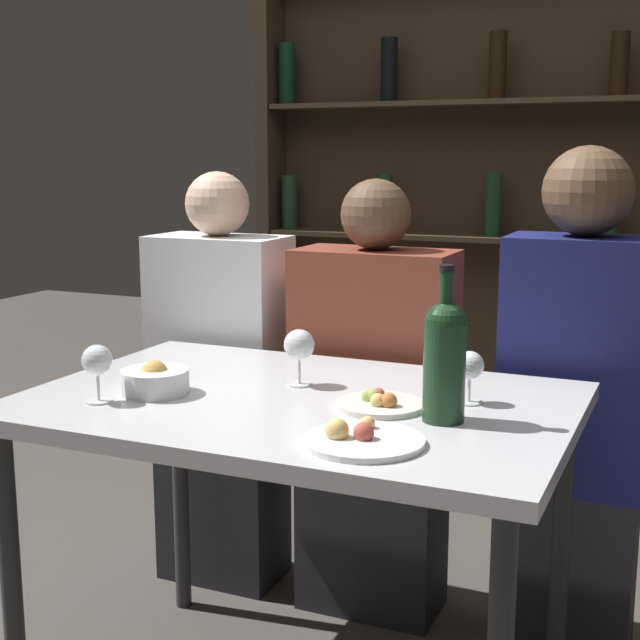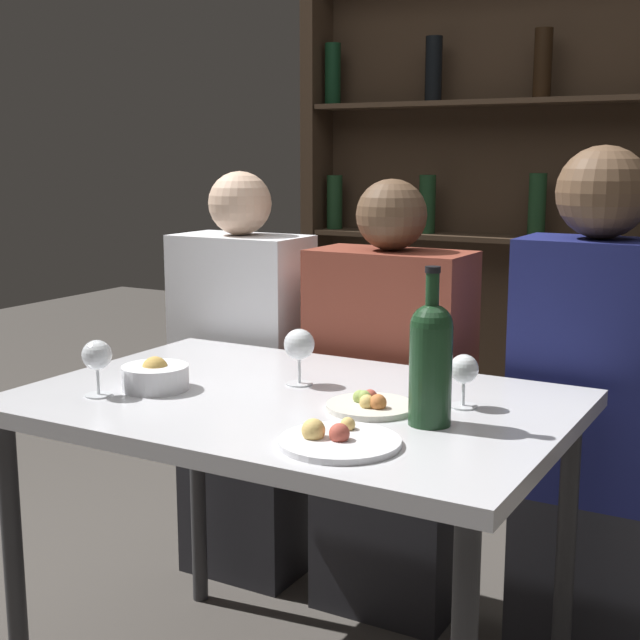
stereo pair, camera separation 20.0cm
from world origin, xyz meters
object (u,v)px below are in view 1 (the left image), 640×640
Objects in this scene: snack_bowl at (155,380)px; seated_person_center at (374,415)px; wine_glass_2 at (97,362)px; wine_glass_0 at (470,368)px; seated_person_right at (576,418)px; seated_person_left at (221,393)px; wine_bottle at (445,355)px; wine_glass_1 at (299,346)px; food_plate_1 at (361,439)px; food_plate_0 at (380,403)px.

seated_person_center is (0.27, 0.65, -0.22)m from snack_bowl.
wine_glass_0 is at bearing 23.09° from wine_glass_2.
snack_bowl is 0.74m from seated_person_center.
seated_person_center is 0.54m from seated_person_right.
seated_person_right is (0.81, 0.65, -0.17)m from snack_bowl.
wine_glass_2 is 0.81m from seated_person_left.
seated_person_center is (-0.36, 0.59, -0.33)m from wine_bottle.
wine_glass_1 is at bearing 159.91° from wine_bottle.
food_plate_1 is at bearing -107.94° from wine_glass_0.
wine_glass_1 reaches higher than snack_bowl.
wine_glass_1 is (-0.39, -0.01, 0.01)m from wine_glass_0.
wine_glass_2 is 0.60m from food_plate_0.
wine_glass_0 is (0.01, 0.15, -0.06)m from wine_bottle.
seated_person_right reaches higher than seated_person_left.
wine_bottle is at bearing -58.59° from seated_person_center.
wine_glass_1 is (-0.38, 0.14, -0.04)m from wine_bottle.
wine_bottle is at bearing -13.52° from food_plate_0.
wine_glass_1 is 0.33m from snack_bowl.
seated_person_right is (0.16, 0.45, -0.21)m from wine_glass_0.
wine_glass_1 is 0.58× the size of food_plate_1.
wine_glass_0 is at bearing 17.31° from snack_bowl.
wine_glass_1 is 0.11× the size of seated_person_center.
food_plate_1 is at bearing -71.48° from seated_person_center.
seated_person_center reaches higher than wine_glass_2.
seated_person_right is at bearing 70.73° from food_plate_1.
wine_bottle reaches higher than food_plate_0.
seated_person_right is at bearing 40.41° from wine_glass_2.
wine_glass_1 is 0.75m from seated_person_right.
wine_glass_2 is 1.18m from seated_person_right.
seated_person_left is (-0.47, 0.45, -0.27)m from wine_glass_1.
food_plate_0 is 0.83× the size of food_plate_1.
wine_glass_2 is 0.56× the size of food_plate_1.
snack_bowl is (0.07, 0.10, -0.06)m from wine_glass_2.
wine_bottle is 0.25× the size of seated_person_left.
wine_glass_0 is at bearing 84.35° from wine_bottle.
wine_bottle reaches higher than wine_glass_1.
food_plate_1 is at bearing -78.37° from food_plate_0.
seated_person_right is (0.32, 0.56, -0.15)m from food_plate_0.
wine_glass_2 is (-0.72, -0.31, 0.01)m from wine_glass_0.
seated_person_center is at bearing -0.00° from seated_person_left.
seated_person_center is at bearing 88.23° from wine_glass_1.
food_plate_0 is 0.24m from food_plate_1.
wine_bottle is 0.65m from snack_bowl.
wine_glass_1 is 0.71m from seated_person_left.
wine_glass_2 is at bearing -114.53° from seated_person_center.
seated_person_center is at bearing -180.00° from seated_person_right.
food_plate_0 is 0.15× the size of seated_person_left.
wine_glass_0 is at bearing 1.22° from wine_glass_1.
snack_bowl is 0.71m from seated_person_left.
wine_glass_1 is 0.44m from food_plate_1.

